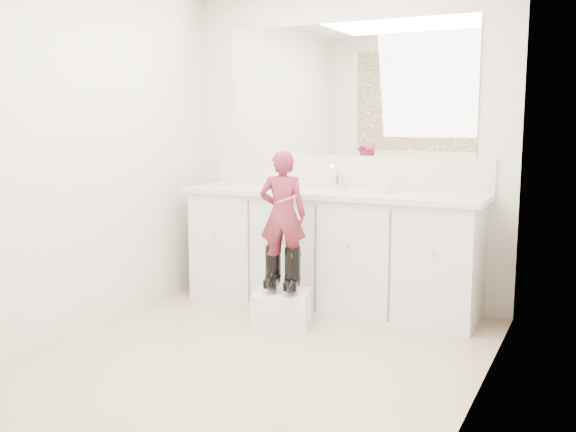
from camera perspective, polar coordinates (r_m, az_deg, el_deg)
The scene contains 18 objects.
floor at distance 3.91m, azimuth -3.39°, elevation -12.55°, with size 3.00×3.00×0.00m, color #91815F.
wall_back at distance 5.02m, azimuth 5.08°, elevation 6.09°, with size 2.60×2.60×0.00m, color beige.
wall_front at distance 2.48m, azimuth -21.15°, elevation 3.30°, with size 2.60×2.60×0.00m, color beige.
wall_left at distance 4.46m, azimuth -18.26°, elevation 5.42°, with size 3.00×3.00×0.00m, color beige.
wall_right at distance 3.22m, azimuth 17.01°, elevation 4.52°, with size 3.00×3.00×0.00m, color beige.
vanity_cabinet at distance 4.86m, azimuth 3.78°, elevation -3.20°, with size 2.20×0.55×0.85m, color silver.
countertop at distance 4.77m, azimuth 3.76°, elevation 2.01°, with size 2.28×0.58×0.04m, color beige.
backsplash at distance 5.01m, azimuth 4.99°, elevation 3.97°, with size 2.28×0.03×0.25m, color beige.
mirror at distance 5.01m, azimuth 5.10°, elevation 11.12°, with size 2.00×0.02×1.00m, color white.
dot_panel at distance 2.49m, azimuth -21.53°, elevation 13.67°, with size 2.00×0.01×1.20m, color #472819.
faucet at distance 4.92m, azimuth 4.51°, elevation 3.01°, with size 0.08×0.08×0.10m, color silver.
cup at distance 4.70m, azimuth 8.80°, elevation 2.67°, with size 0.10×0.10×0.10m, color beige.
soap_bottle at distance 4.96m, azimuth -1.20°, elevation 3.59°, with size 0.08×0.09×0.19m, color silver.
step_stool at distance 4.47m, azimuth -0.58°, elevation -8.23°, with size 0.38×0.31×0.24m, color white.
boot_left at distance 4.45m, azimuth -1.33°, elevation -4.63°, with size 0.11×0.21×0.31m, color black, non-canonical shape.
boot_right at distance 4.38m, azimuth 0.41°, elevation -4.82°, with size 0.11×0.21×0.31m, color black, non-canonical shape.
toddler at distance 4.34m, azimuth -0.47°, elevation 0.15°, with size 0.32×0.21×0.87m, color #B1364E.
toothbrush at distance 4.23m, azimuth -0.12°, elevation 1.49°, with size 0.01×0.01×0.14m, color #DE56A2.
Camera 1 is at (1.83, -3.17, 1.39)m, focal length 40.00 mm.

